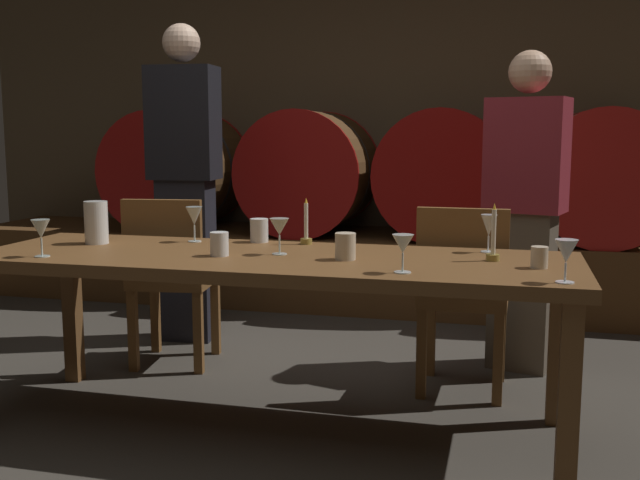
{
  "coord_description": "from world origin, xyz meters",
  "views": [
    {
      "loc": [
        0.91,
        -2.73,
        1.21
      ],
      "look_at": [
        0.17,
        0.19,
        0.77
      ],
      "focal_mm": 42.08,
      "sensor_mm": 36.0,
      "label": 1
    }
  ],
  "objects_px": {
    "candle_right": "(493,245)",
    "wine_glass_center_left": "(279,228)",
    "chair_left": "(170,274)",
    "cup_center_right": "(345,246)",
    "wine_barrel_far_left": "(178,170)",
    "pitcher": "(96,222)",
    "wine_barrel_center_left": "(311,172)",
    "wine_barrel_center_right": "(445,174)",
    "guest_right": "(525,210)",
    "cup_center_left": "(259,230)",
    "wine_glass_far_left": "(41,230)",
    "chair_right": "(463,291)",
    "cup_far_left": "(219,244)",
    "wine_glass_far_right": "(566,252)",
    "dining_table": "(272,272)",
    "wine_glass_right": "(489,226)",
    "guest_left": "(185,180)",
    "wine_glass_left": "(194,217)",
    "candle_left": "(306,231)",
    "wine_glass_center_right": "(403,245)",
    "cup_far_right": "(539,257)",
    "wine_barrel_far_right": "(600,176)"
  },
  "relations": [
    {
      "from": "wine_barrel_center_right",
      "to": "guest_right",
      "type": "relative_size",
      "value": 0.54
    },
    {
      "from": "wine_barrel_center_right",
      "to": "wine_glass_left",
      "type": "relative_size",
      "value": 5.49
    },
    {
      "from": "wine_glass_center_left",
      "to": "cup_far_right",
      "type": "xyz_separation_m",
      "value": [
        1.0,
        -0.06,
        -0.07
      ]
    },
    {
      "from": "wine_glass_right",
      "to": "cup_center_left",
      "type": "xyz_separation_m",
      "value": [
        -1.0,
        0.04,
        -0.05
      ]
    },
    {
      "from": "chair_left",
      "to": "pitcher",
      "type": "bearing_deg",
      "value": 73.22
    },
    {
      "from": "candle_right",
      "to": "cup_far_left",
      "type": "bearing_deg",
      "value": -171.97
    },
    {
      "from": "guest_right",
      "to": "wine_barrel_far_right",
      "type": "bearing_deg",
      "value": -95.58
    },
    {
      "from": "guest_right",
      "to": "wine_glass_right",
      "type": "distance_m",
      "value": 0.8
    },
    {
      "from": "chair_left",
      "to": "cup_center_right",
      "type": "relative_size",
      "value": 8.48
    },
    {
      "from": "candle_right",
      "to": "wine_glass_right",
      "type": "relative_size",
      "value": 1.43
    },
    {
      "from": "wine_glass_far_left",
      "to": "wine_glass_right",
      "type": "xyz_separation_m",
      "value": [
        1.7,
        0.55,
        0.0
      ]
    },
    {
      "from": "wine_barrel_center_left",
      "to": "cup_center_right",
      "type": "height_order",
      "value": "wine_barrel_center_left"
    },
    {
      "from": "wine_barrel_center_left",
      "to": "guest_right",
      "type": "distance_m",
      "value": 1.93
    },
    {
      "from": "cup_far_left",
      "to": "wine_glass_right",
      "type": "bearing_deg",
      "value": 18.88
    },
    {
      "from": "candle_right",
      "to": "wine_glass_center_left",
      "type": "bearing_deg",
      "value": -176.04
    },
    {
      "from": "wine_glass_left",
      "to": "chair_right",
      "type": "bearing_deg",
      "value": 15.29
    },
    {
      "from": "wine_glass_center_left",
      "to": "cup_far_right",
      "type": "distance_m",
      "value": 1.01
    },
    {
      "from": "pitcher",
      "to": "wine_glass_right",
      "type": "distance_m",
      "value": 1.69
    },
    {
      "from": "wine_glass_center_right",
      "to": "cup_center_left",
      "type": "xyz_separation_m",
      "value": [
        -0.72,
        0.58,
        -0.05
      ]
    },
    {
      "from": "wine_barrel_far_right",
      "to": "wine_glass_right",
      "type": "relative_size",
      "value": 5.58
    },
    {
      "from": "pitcher",
      "to": "wine_glass_far_left",
      "type": "height_order",
      "value": "pitcher"
    },
    {
      "from": "wine_barrel_far_left",
      "to": "chair_right",
      "type": "xyz_separation_m",
      "value": [
        2.2,
        -1.75,
        -0.44
      ]
    },
    {
      "from": "wine_glass_center_right",
      "to": "wine_glass_far_left",
      "type": "bearing_deg",
      "value": -179.57
    },
    {
      "from": "chair_left",
      "to": "wine_glass_center_left",
      "type": "height_order",
      "value": "chair_left"
    },
    {
      "from": "candle_left",
      "to": "wine_glass_right",
      "type": "bearing_deg",
      "value": -2.48
    },
    {
      "from": "wine_glass_center_left",
      "to": "wine_barrel_center_left",
      "type": "bearing_deg",
      "value": 101.87
    },
    {
      "from": "chair_left",
      "to": "wine_barrel_far_right",
      "type": "bearing_deg",
      "value": -150.44
    },
    {
      "from": "dining_table",
      "to": "cup_center_right",
      "type": "distance_m",
      "value": 0.33
    },
    {
      "from": "wine_barrel_center_left",
      "to": "wine_glass_center_right",
      "type": "xyz_separation_m",
      "value": [
        1.02,
        -2.58,
        -0.11
      ]
    },
    {
      "from": "candle_left",
      "to": "guest_left",
      "type": "bearing_deg",
      "value": 138.46
    },
    {
      "from": "pitcher",
      "to": "cup_far_left",
      "type": "distance_m",
      "value": 0.67
    },
    {
      "from": "wine_glass_right",
      "to": "wine_glass_center_left",
      "type": "bearing_deg",
      "value": -162.11
    },
    {
      "from": "cup_center_left",
      "to": "dining_table",
      "type": "bearing_deg",
      "value": -63.19
    },
    {
      "from": "guest_right",
      "to": "wine_glass_far_right",
      "type": "height_order",
      "value": "guest_right"
    },
    {
      "from": "wine_barrel_center_left",
      "to": "guest_left",
      "type": "xyz_separation_m",
      "value": [
        -0.43,
        -1.17,
        0.01
      ]
    },
    {
      "from": "wine_glass_left",
      "to": "cup_center_right",
      "type": "relative_size",
      "value": 1.52
    },
    {
      "from": "cup_center_right",
      "to": "wine_barrel_far_left",
      "type": "bearing_deg",
      "value": 127.11
    },
    {
      "from": "cup_far_right",
      "to": "wine_barrel_center_left",
      "type": "bearing_deg",
      "value": 122.11
    },
    {
      "from": "candle_right",
      "to": "cup_center_left",
      "type": "distance_m",
      "value": 1.05
    },
    {
      "from": "chair_left",
      "to": "guest_right",
      "type": "height_order",
      "value": "guest_right"
    },
    {
      "from": "dining_table",
      "to": "wine_glass_right",
      "type": "relative_size",
      "value": 15.51
    },
    {
      "from": "wine_barrel_center_right",
      "to": "wine_glass_far_left",
      "type": "bearing_deg",
      "value": -117.49
    },
    {
      "from": "candle_left",
      "to": "wine_glass_center_left",
      "type": "height_order",
      "value": "candle_left"
    },
    {
      "from": "candle_right",
      "to": "cup_center_left",
      "type": "xyz_separation_m",
      "value": [
        -1.02,
        0.25,
        -0.01
      ]
    },
    {
      "from": "wine_glass_far_right",
      "to": "cup_far_left",
      "type": "distance_m",
      "value": 1.32
    },
    {
      "from": "chair_left",
      "to": "dining_table",
      "type": "bearing_deg",
      "value": 132.13
    },
    {
      "from": "guest_left",
      "to": "wine_glass_far_right",
      "type": "bearing_deg",
      "value": 139.7
    },
    {
      "from": "wine_barrel_far_left",
      "to": "cup_center_left",
      "type": "distance_m",
      "value": 2.4
    },
    {
      "from": "wine_barrel_center_left",
      "to": "chair_right",
      "type": "height_order",
      "value": "wine_barrel_center_left"
    },
    {
      "from": "wine_barrel_center_right",
      "to": "chair_left",
      "type": "height_order",
      "value": "wine_barrel_center_right"
    }
  ]
}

